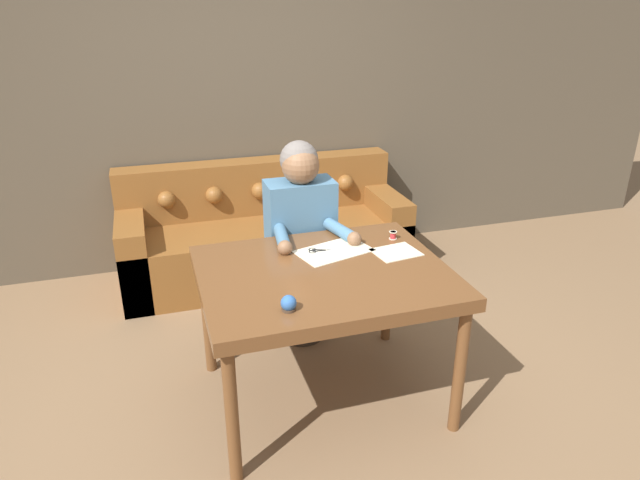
{
  "coord_description": "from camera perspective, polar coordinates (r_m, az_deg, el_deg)",
  "views": [
    {
      "loc": [
        -0.7,
        -2.46,
        2.05
      ],
      "look_at": [
        0.11,
        0.12,
        0.88
      ],
      "focal_mm": 32.0,
      "sensor_mm": 36.0,
      "label": 1
    }
  ],
  "objects": [
    {
      "name": "wall_back",
      "position": [
        4.56,
        -8.5,
        13.63
      ],
      "size": [
        8.0,
        0.06,
        2.6
      ],
      "color": "brown",
      "rests_on": "ground_plane"
    },
    {
      "name": "pattern_paper_main",
      "position": [
        3.06,
        1.39,
        -1.1
      ],
      "size": [
        0.44,
        0.34,
        0.0
      ],
      "color": "beige",
      "rests_on": "dining_table"
    },
    {
      "name": "scissors",
      "position": [
        3.07,
        0.08,
        -1.06
      ],
      "size": [
        0.21,
        0.11,
        0.01
      ],
      "color": "silver",
      "rests_on": "dining_table"
    },
    {
      "name": "pattern_paper_offcut",
      "position": [
        3.07,
        7.62,
        -1.22
      ],
      "size": [
        0.26,
        0.22,
        0.0
      ],
      "color": "beige",
      "rests_on": "dining_table"
    },
    {
      "name": "pin_cushion",
      "position": [
        2.5,
        -3.16,
        -6.37
      ],
      "size": [
        0.07,
        0.07,
        0.07
      ],
      "color": "#4C3828",
      "rests_on": "dining_table"
    },
    {
      "name": "thread_spool",
      "position": [
        3.24,
        7.31,
        0.48
      ],
      "size": [
        0.04,
        0.04,
        0.05
      ],
      "color": "red",
      "rests_on": "dining_table"
    },
    {
      "name": "person",
      "position": [
        3.46,
        -1.91,
        -0.22
      ],
      "size": [
        0.47,
        0.56,
        1.29
      ],
      "color": "#33281E",
      "rests_on": "ground_plane"
    },
    {
      "name": "dining_table",
      "position": [
        2.89,
        0.39,
        -4.39
      ],
      "size": [
        1.24,
        1.0,
        0.78
      ],
      "color": "brown",
      "rests_on": "ground_plane"
    },
    {
      "name": "ground_plane",
      "position": [
        3.28,
        -1.21,
        -15.34
      ],
      "size": [
        16.0,
        16.0,
        0.0
      ],
      "primitive_type": "plane",
      "color": "#846647"
    },
    {
      "name": "couch",
      "position": [
        4.48,
        -5.6,
        0.42
      ],
      "size": [
        2.16,
        0.78,
        0.86
      ],
      "color": "brown",
      "rests_on": "ground_plane"
    }
  ]
}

